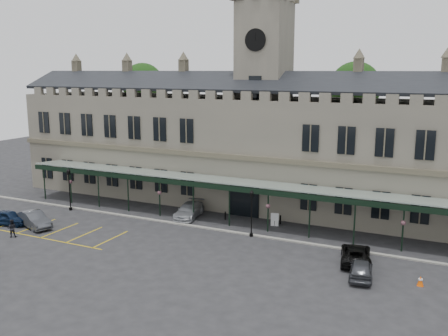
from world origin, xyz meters
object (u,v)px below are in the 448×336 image
at_px(lamp_post_mid, 252,209).
at_px(traffic_cone, 420,281).
at_px(clock_tower, 264,88).
at_px(car_left_a, 8,218).
at_px(car_right_a, 361,269).
at_px(sign_board, 275,220).
at_px(station_building, 263,148).
at_px(car_van, 356,254).
at_px(car_taxi, 189,210).
at_px(car_left_b, 34,219).
at_px(person_b, 12,228).
at_px(lamp_post_left, 69,185).

distance_m(lamp_post_mid, traffic_cone, 15.76).
bearing_deg(clock_tower, car_left_a, -137.99).
bearing_deg(lamp_post_mid, clock_tower, 106.23).
bearing_deg(clock_tower, car_right_a, -48.63).
distance_m(clock_tower, sign_board, 14.79).
bearing_deg(station_building, clock_tower, 90.00).
bearing_deg(lamp_post_mid, car_van, -12.87).
bearing_deg(sign_board, car_van, -46.35).
distance_m(clock_tower, car_right_a, 24.45).
distance_m(clock_tower, car_taxi, 15.53).
height_order(clock_tower, car_taxi, clock_tower).
distance_m(station_building, car_left_a, 27.20).
distance_m(lamp_post_mid, car_right_a, 12.09).
height_order(car_left_b, car_taxi, car_left_b).
height_order(station_building, sign_board, station_building).
relative_size(car_taxi, person_b, 3.04).
height_order(clock_tower, person_b, clock_tower).
relative_size(lamp_post_mid, car_left_a, 1.03).
bearing_deg(traffic_cone, car_right_a, -174.49).
relative_size(clock_tower, car_taxi, 4.88).
relative_size(car_left_b, car_right_a, 1.14).
xyz_separation_m(car_left_b, car_van, (29.91, 4.33, -0.09)).
height_order(car_van, car_right_a, car_right_a).
relative_size(lamp_post_mid, car_left_b, 0.93).
height_order(station_building, car_left_b, station_building).
distance_m(station_building, car_left_b, 24.80).
distance_m(car_left_b, person_b, 3.05).
relative_size(sign_board, car_right_a, 0.32).
height_order(clock_tower, car_right_a, clock_tower).
bearing_deg(person_b, station_building, -165.70).
bearing_deg(car_van, car_right_a, 96.52).
relative_size(station_building, traffic_cone, 81.30).
xyz_separation_m(clock_tower, sign_board, (3.99, -6.88, -12.47)).
relative_size(traffic_cone, car_van, 0.15).
xyz_separation_m(station_building, car_taxi, (-5.00, -7.85, -5.73)).
height_order(lamp_post_left, sign_board, lamp_post_left).
bearing_deg(car_left_b, station_building, -24.55).
xyz_separation_m(station_building, car_right_a, (13.92, -15.72, -5.76)).
bearing_deg(clock_tower, sign_board, -59.86).
bearing_deg(car_van, car_left_b, -3.32).
distance_m(car_left_a, car_taxi, 17.80).
xyz_separation_m(car_taxi, person_b, (-11.50, -12.40, 0.10)).
bearing_deg(car_right_a, lamp_post_left, -17.89).
bearing_deg(car_right_a, traffic_cone, 175.91).
bearing_deg(traffic_cone, sign_board, 148.63).
bearing_deg(person_b, car_taxi, -169.37).
bearing_deg(car_left_b, traffic_cone, -66.97).
height_order(lamp_post_mid, car_taxi, lamp_post_mid).
height_order(clock_tower, car_van, clock_tower).
relative_size(station_building, car_taxi, 11.82).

